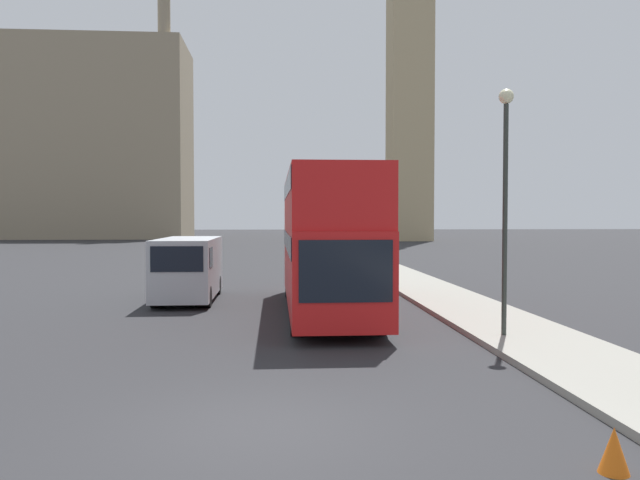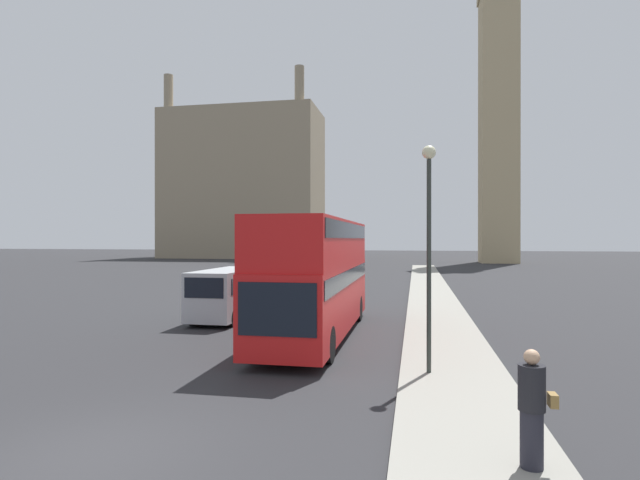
{
  "view_description": "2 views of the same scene",
  "coord_description": "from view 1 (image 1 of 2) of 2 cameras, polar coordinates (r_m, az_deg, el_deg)",
  "views": [
    {
      "loc": [
        0.2,
        -8.88,
        3.0
      ],
      "look_at": [
        1.65,
        11.2,
        2.28
      ],
      "focal_mm": 35.0,
      "sensor_mm": 36.0,
      "label": 1
    },
    {
      "loc": [
        5.41,
        -7.52,
        3.65
      ],
      "look_at": [
        0.62,
        17.43,
        3.59
      ],
      "focal_mm": 28.0,
      "sensor_mm": 36.0,
      "label": 2
    }
  ],
  "objects": [
    {
      "name": "traffic_cone",
      "position": [
        8.44,
        25.29,
        -16.99
      ],
      "size": [
        0.36,
        0.36,
        0.55
      ],
      "color": "orange",
      "rests_on": "ground_plane"
    },
    {
      "name": "white_van",
      "position": [
        22.93,
        -11.96,
        -2.46
      ],
      "size": [
        1.99,
        5.35,
        2.26
      ],
      "color": "#B2B7BC",
      "rests_on": "ground_plane"
    },
    {
      "name": "ground_plane",
      "position": [
        9.38,
        -5.34,
        -16.62
      ],
      "size": [
        300.0,
        300.0,
        0.0
      ],
      "primitive_type": "plane",
      "color": "#28282B"
    },
    {
      "name": "building_block_distant",
      "position": [
        98.51,
        -20.7,
        8.42
      ],
      "size": [
        29.69,
        14.24,
        34.43
      ],
      "color": "gray",
      "rests_on": "ground_plane"
    },
    {
      "name": "red_double_decker_bus",
      "position": [
        19.67,
        0.56,
        0.37
      ],
      "size": [
        2.49,
        11.05,
        4.33
      ],
      "color": "red",
      "rests_on": "ground_plane"
    },
    {
      "name": "street_lamp",
      "position": [
        15.77,
        16.6,
        5.73
      ],
      "size": [
        0.36,
        0.36,
        5.95
      ],
      "color": "#2D332D",
      "rests_on": "sidewalk_strip"
    }
  ]
}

